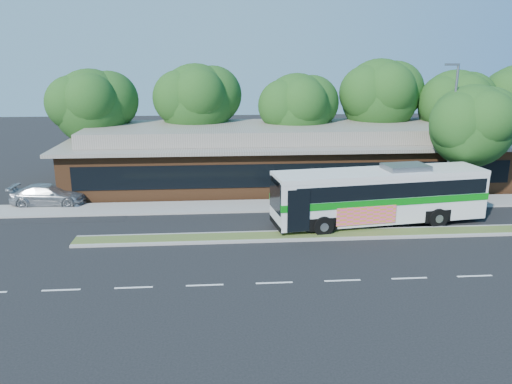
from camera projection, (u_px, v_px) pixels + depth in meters
ground at (320, 240)px, 26.60m from camera, size 120.00×120.00×0.00m
median_strip at (317, 235)px, 27.16m from camera, size 26.00×1.10×0.15m
sidewalk at (300, 205)px, 32.74m from camera, size 44.00×2.60×0.12m
parking_lot at (37, 197)px, 34.89m from camera, size 14.00×12.00×0.01m
plaza_building at (287, 155)px, 38.54m from camera, size 33.20×11.20×4.45m
lamp_post at (451, 131)px, 31.80m from camera, size 0.93×0.18×9.07m
tree_bg_a at (97, 105)px, 38.55m from camera, size 6.47×5.80×8.63m
tree_bg_b at (201, 100)px, 40.04m from camera, size 6.69×6.00×9.00m
tree_bg_c at (301, 107)px, 39.81m from camera, size 6.24×5.60×8.26m
tree_bg_d at (384, 95)px, 41.09m from camera, size 6.91×6.20×9.37m
tree_bg_e at (459, 104)px, 40.74m from camera, size 6.47×5.80×8.50m
transit_bus at (380, 192)px, 28.70m from camera, size 12.63×4.32×3.48m
sedan at (49, 195)px, 32.70m from camera, size 4.89×2.18×1.39m
sidewalk_tree at (477, 124)px, 32.16m from camera, size 5.90×5.29×7.80m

